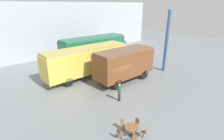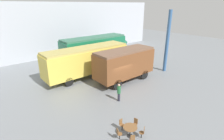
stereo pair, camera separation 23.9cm
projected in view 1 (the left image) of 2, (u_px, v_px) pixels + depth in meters
The scene contains 13 objects.
ground_plane at pixel (119, 85), 19.70m from camera, with size 80.00×80.00×0.00m, color gray.
backdrop_wall at pixel (56, 30), 29.32m from camera, with size 44.00×0.15×9.00m.
streamlined_locomotive at pixel (98, 47), 27.17m from camera, with size 12.27×2.84×4.02m.
passenger_coach_vintage at pixel (87, 60), 21.67m from camera, with size 10.93×2.86×3.69m.
passenger_coach_wooden at pixel (124, 63), 20.27m from camera, with size 7.30×2.77×3.77m.
cafe_table_near at pixel (132, 129), 11.93m from camera, with size 0.97×0.97×0.74m.
cafe_chair_0 at pixel (120, 133), 11.65m from camera, with size 0.39×0.37×0.87m.
cafe_chair_1 at pixel (134, 139), 11.16m from camera, with size 0.40×0.40×0.87m.
cafe_chair_2 at pixel (144, 132), 11.79m from camera, with size 0.40×0.40×0.87m.
cafe_chair_3 at pixel (137, 123), 12.65m from camera, with size 0.39×0.37×0.87m.
cafe_chair_4 at pixel (123, 124), 12.57m from camera, with size 0.36×0.36×0.87m.
visitor_person at pixel (119, 92), 16.23m from camera, with size 0.34×0.34×1.75m.
support_pillar at pixel (167, 42), 22.80m from camera, with size 0.44×0.44×8.00m.
Camera 1 is at (-12.13, -13.09, 8.56)m, focal length 28.00 mm.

